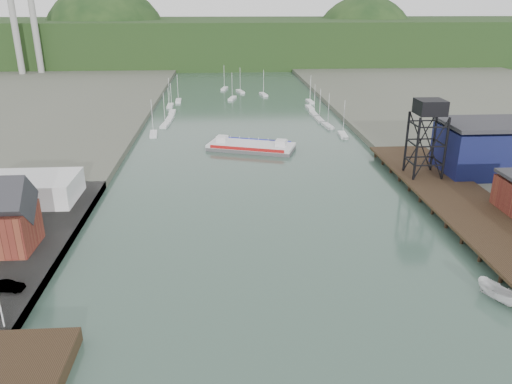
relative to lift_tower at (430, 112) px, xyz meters
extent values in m
cube|color=black|center=(2.00, -13.00, -13.75)|extent=(14.00, 70.00, 0.50)
cylinder|color=black|center=(-4.00, -13.00, -14.85)|extent=(0.60, 0.60, 2.20)
cylinder|color=black|center=(8.00, -13.00, -14.85)|extent=(0.60, 0.60, 2.20)
cube|color=silver|center=(-79.00, -8.00, -11.80)|extent=(18.00, 12.00, 4.50)
cylinder|color=black|center=(-3.00, -3.00, -7.00)|extent=(0.50, 0.50, 13.00)
cylinder|color=black|center=(3.00, -3.00, -7.00)|extent=(0.50, 0.50, 13.00)
cylinder|color=black|center=(-3.00, 3.00, -7.00)|extent=(0.50, 0.50, 13.00)
cylinder|color=black|center=(3.00, 3.00, -7.00)|extent=(0.50, 0.50, 13.00)
cube|color=black|center=(0.00, 0.00, 1.00)|extent=(5.50, 5.50, 3.00)
cube|color=#0C1538|center=(15.00, 2.00, -9.05)|extent=(20.00, 14.00, 10.00)
cube|color=#2D2D33|center=(15.00, 2.00, -3.15)|extent=(20.50, 14.50, 0.80)
cube|color=silver|center=(-62.54, 45.89, -15.30)|extent=(2.67, 7.65, 0.90)
cube|color=silver|center=(-60.28, 57.30, -15.30)|extent=(2.81, 7.67, 0.90)
cube|color=silver|center=(-59.71, 66.17, -15.30)|extent=(2.35, 7.59, 0.90)
cube|color=silver|center=(-59.81, 76.09, -15.30)|extent=(2.01, 7.50, 0.90)
cube|color=silver|center=(-61.64, 88.33, -15.30)|extent=(2.00, 7.50, 0.90)
cube|color=silver|center=(-59.32, 98.17, -15.30)|extent=(2.16, 7.54, 0.90)
cube|color=silver|center=(-7.44, 41.03, -15.30)|extent=(2.53, 7.62, 0.90)
cube|color=silver|center=(-9.54, 52.51, -15.30)|extent=(2.76, 7.67, 0.90)
cube|color=silver|center=(-10.54, 61.29, -15.30)|extent=(2.22, 7.56, 0.90)
cube|color=silver|center=(-10.73, 70.28, -15.30)|extent=(2.18, 7.54, 0.90)
cube|color=silver|center=(-10.33, 81.38, -15.30)|extent=(2.46, 7.61, 0.90)
cube|color=silver|center=(-8.22, 92.99, -15.30)|extent=(2.48, 7.61, 0.90)
cube|color=silver|center=(-38.16, 102.00, -15.30)|extent=(3.78, 7.76, 0.90)
cube|color=silver|center=(-24.96, 110.00, -15.30)|extent=(3.31, 7.74, 0.90)
cube|color=silver|center=(-34.34, 118.00, -15.30)|extent=(3.76, 7.76, 0.90)
cube|color=silver|center=(-41.11, 126.00, -15.30)|extent=(3.40, 7.74, 0.90)
cylinder|color=#969692|center=(-145.00, 172.00, 14.35)|extent=(3.20, 3.20, 60.00)
cylinder|color=#969692|center=(-137.00, 177.00, 14.35)|extent=(3.20, 3.20, 60.00)
cube|color=black|center=(-35.00, 242.00, -3.65)|extent=(500.00, 120.00, 28.00)
sphere|color=black|center=(-115.00, 242.00, -7.65)|extent=(80.00, 80.00, 80.00)
sphere|color=black|center=(55.00, 252.00, -9.65)|extent=(70.00, 70.00, 70.00)
cube|color=#504F52|center=(-34.86, 28.90, -15.20)|extent=(24.04, 15.64, 0.89)
cube|color=silver|center=(-34.86, 28.90, -14.40)|extent=(24.04, 15.64, 0.72)
cube|color=#B31414|center=(-36.31, 24.62, -14.22)|extent=(18.68, 6.44, 0.80)
cube|color=#151B94|center=(-33.41, 33.18, -14.22)|extent=(18.68, 6.44, 0.80)
cube|color=silver|center=(-42.48, 31.48, -13.32)|extent=(3.40, 3.40, 1.79)
cube|color=silver|center=(-27.23, 26.32, -13.32)|extent=(3.40, 3.40, 1.79)
imported|color=silver|center=(-6.95, -44.44, -14.45)|extent=(4.36, 6.60, 2.39)
imported|color=#999999|center=(-70.46, -40.23, -13.38)|extent=(4.17, 1.82, 1.33)
camera|label=1|loc=(-42.20, -98.11, 21.08)|focal=35.00mm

